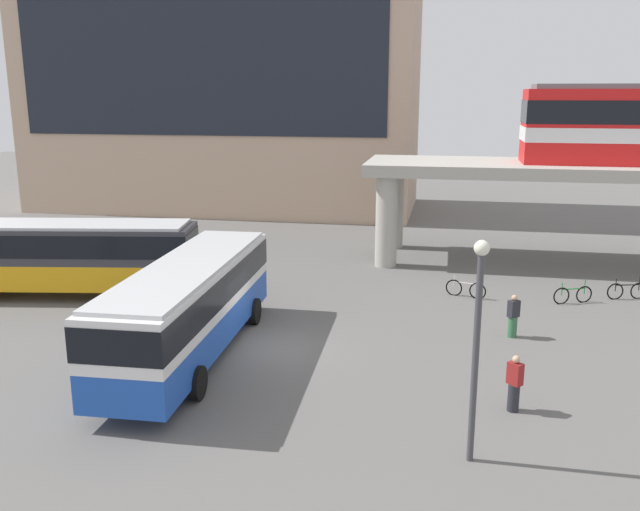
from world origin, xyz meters
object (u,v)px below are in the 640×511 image
(station_building, at_px, (226,64))
(bicycle_green, at_px, (573,295))
(pedestrian_at_kerb, at_px, (513,317))
(bicycle_black, at_px, (627,291))
(bicycle_silver, at_px, (466,289))
(pedestrian_near_building, at_px, (514,385))
(bus_secondary, at_px, (65,251))
(bus_main, at_px, (190,300))

(station_building, distance_m, bicycle_green, 32.39)
(pedestrian_at_kerb, bearing_deg, bicycle_black, 47.70)
(bicycle_silver, bearing_deg, pedestrian_near_building, -84.06)
(bus_secondary, distance_m, bicycle_green, 21.64)
(bus_main, height_order, bus_secondary, same)
(bicycle_silver, distance_m, bicycle_green, 4.40)
(bus_secondary, distance_m, bicycle_black, 24.14)
(bicycle_green, relative_size, pedestrian_near_building, 1.03)
(bus_secondary, distance_m, bicycle_silver, 17.32)
(bus_secondary, relative_size, bicycle_silver, 6.58)
(bus_main, xyz_separation_m, bus_secondary, (-7.88, 5.58, 0.00))
(bicycle_black, bearing_deg, bus_main, -148.66)
(bicycle_black, distance_m, pedestrian_near_building, 13.03)
(station_building, relative_size, bicycle_black, 16.28)
(bicycle_green, bearing_deg, bicycle_silver, 179.67)
(bicycle_silver, xyz_separation_m, pedestrian_near_building, (1.11, -10.70, 0.40))
(bicycle_silver, relative_size, bicycle_green, 1.03)
(bus_secondary, bearing_deg, bus_main, -35.30)
(bicycle_black, height_order, bicycle_silver, same)
(bus_secondary, xyz_separation_m, bicycle_black, (23.74, 4.08, -1.63))
(station_building, xyz_separation_m, pedestrian_at_kerb, (19.25, -25.97, -9.97))
(bicycle_green, height_order, pedestrian_near_building, pedestrian_near_building)
(bicycle_green, bearing_deg, bus_secondary, -171.96)
(bicycle_black, bearing_deg, bicycle_green, -155.99)
(bus_main, xyz_separation_m, bicycle_silver, (9.09, 8.62, -1.63))
(pedestrian_near_building, relative_size, pedestrian_at_kerb, 1.03)
(bicycle_black, bearing_deg, pedestrian_at_kerb, -132.30)
(station_building, bearing_deg, bus_secondary, -88.32)
(pedestrian_near_building, bearing_deg, bus_main, 168.52)
(bus_main, relative_size, bicycle_green, 6.65)
(bus_main, xyz_separation_m, pedestrian_at_kerb, (10.66, 3.94, -1.25))
(station_building, distance_m, bicycle_silver, 29.55)
(bicycle_black, height_order, pedestrian_near_building, pedestrian_near_building)
(station_building, distance_m, bus_secondary, 25.86)
(bus_main, distance_m, pedestrian_at_kerb, 11.44)
(bus_secondary, bearing_deg, bicycle_silver, 10.17)
(bus_secondary, distance_m, pedestrian_at_kerb, 18.66)
(bicycle_black, relative_size, pedestrian_at_kerb, 1.10)
(bus_secondary, relative_size, pedestrian_at_kerb, 7.14)
(bus_secondary, bearing_deg, pedestrian_at_kerb, -5.04)
(bicycle_silver, xyz_separation_m, bicycle_green, (4.40, -0.02, 0.00))
(bicycle_black, relative_size, bicycle_silver, 1.01)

